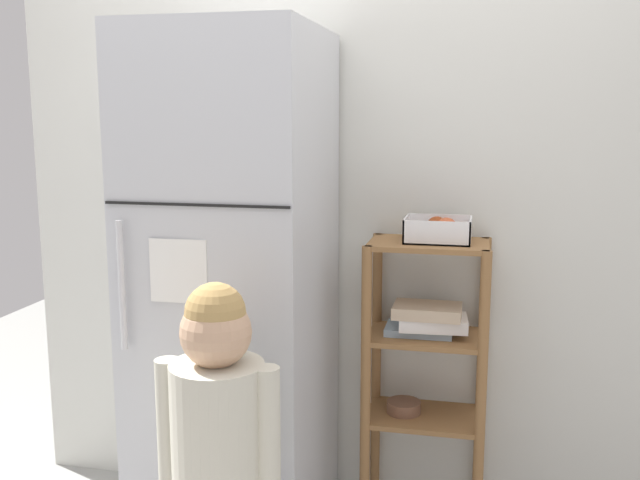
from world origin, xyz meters
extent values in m
cube|color=silver|center=(0.00, 0.39, 1.15)|extent=(2.53, 0.03, 2.31)
cube|color=silver|center=(-0.28, 0.02, 0.90)|extent=(0.58, 0.68, 1.81)
cube|color=black|center=(-0.28, -0.32, 1.27)|extent=(0.57, 0.01, 0.01)
cylinder|color=silver|center=(-0.51, -0.34, 1.02)|extent=(0.02, 0.02, 0.40)
cube|color=white|center=(-0.34, -0.32, 1.07)|extent=(0.18, 0.01, 0.19)
cube|color=#5D20DE|center=(-0.25, -0.32, 0.77)|extent=(0.04, 0.02, 0.04)
cube|color=gold|center=(-0.22, -0.32, 0.90)|extent=(0.03, 0.02, 0.03)
cube|color=#EE2C89|center=(-0.36, -0.32, 0.74)|extent=(0.04, 0.01, 0.04)
cylinder|color=beige|center=(-0.14, -0.55, 0.66)|extent=(0.26, 0.26, 0.43)
sphere|color=beige|center=(-0.14, -0.47, 0.87)|extent=(0.11, 0.11, 0.11)
sphere|color=tan|center=(-0.14, -0.55, 0.96)|extent=(0.19, 0.19, 0.19)
sphere|color=tan|center=(-0.14, -0.55, 1.01)|extent=(0.16, 0.16, 0.16)
cylinder|color=beige|center=(-0.28, -0.55, 0.69)|extent=(0.07, 0.07, 0.36)
cylinder|color=beige|center=(0.00, -0.55, 0.69)|extent=(0.07, 0.07, 0.36)
cylinder|color=olive|center=(0.17, 0.08, 0.55)|extent=(0.04, 0.04, 1.09)
cylinder|color=olive|center=(0.56, 0.08, 0.55)|extent=(0.04, 0.04, 1.09)
cylinder|color=olive|center=(0.17, 0.34, 0.55)|extent=(0.04, 0.04, 1.09)
cylinder|color=olive|center=(0.56, 0.34, 0.55)|extent=(0.04, 0.04, 1.09)
cube|color=olive|center=(0.36, 0.21, 1.08)|extent=(0.41, 0.28, 0.02)
cube|color=olive|center=(0.36, 0.21, 0.75)|extent=(0.41, 0.28, 0.02)
cube|color=olive|center=(0.36, 0.21, 0.45)|extent=(0.41, 0.28, 0.02)
cube|color=#99B2C6|center=(0.33, 0.23, 0.77)|extent=(0.24, 0.16, 0.03)
cube|color=white|center=(0.38, 0.21, 0.81)|extent=(0.25, 0.18, 0.04)
cube|color=#C6AD8E|center=(0.36, 0.20, 0.85)|extent=(0.24, 0.16, 0.04)
cylinder|color=brown|center=(0.29, 0.21, 0.48)|extent=(0.12, 0.12, 0.04)
cube|color=white|center=(0.39, 0.23, 1.10)|extent=(0.23, 0.18, 0.01)
cube|color=white|center=(0.39, 0.14, 1.13)|extent=(0.23, 0.01, 0.08)
cube|color=white|center=(0.39, 0.31, 1.13)|extent=(0.23, 0.01, 0.08)
cube|color=white|center=(0.28, 0.23, 1.13)|extent=(0.01, 0.18, 0.08)
cube|color=white|center=(0.50, 0.23, 1.13)|extent=(0.01, 0.18, 0.08)
sphere|color=#8E3411|center=(0.39, 0.25, 1.14)|extent=(0.08, 0.08, 0.08)
sphere|color=#C5542F|center=(0.42, 0.24, 1.14)|extent=(0.08, 0.08, 0.08)
camera|label=1|loc=(0.53, -2.29, 1.53)|focal=40.69mm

